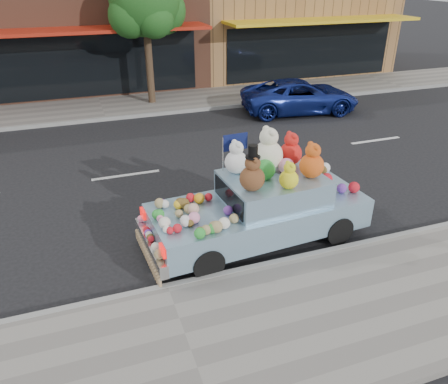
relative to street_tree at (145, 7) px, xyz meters
name	(u,v)px	position (x,y,z in m)	size (l,w,h in m)	color
ground	(126,175)	(-2.03, -6.55, -3.69)	(120.00, 120.00, 0.00)	black
near_sidewalk	(191,353)	(-2.03, -13.05, -3.63)	(60.00, 3.00, 0.12)	gray
far_sidewalk	(102,108)	(-2.03, -0.05, -3.63)	(60.00, 3.00, 0.12)	gray
near_kerb	(168,288)	(-2.03, -11.55, -3.63)	(60.00, 0.12, 0.13)	gray
far_kerb	(106,119)	(-2.03, -1.55, -3.63)	(60.00, 0.12, 0.13)	gray
storefront_mid	(80,0)	(-2.03, 5.42, -0.05)	(10.00, 9.80, 7.30)	brown
street_tree	(145,7)	(0.00, 0.00, 0.00)	(3.00, 2.70, 5.22)	#38281C
car_blue	(300,96)	(5.13, -2.92, -3.08)	(2.04, 4.43, 1.23)	navy
art_car	(260,203)	(0.13, -10.53, -2.89)	(4.59, 2.03, 2.23)	black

